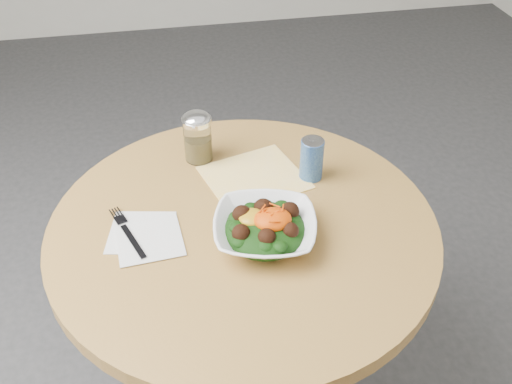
# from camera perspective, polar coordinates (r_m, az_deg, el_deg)

# --- Properties ---
(table) EXTENTS (0.90, 0.90, 0.75)m
(table) POSITION_cam_1_polar(r_m,az_deg,el_deg) (1.46, -1.20, -8.78)
(table) COLOR black
(table) RESTS_ON ground
(cloth_napkin) EXTENTS (0.28, 0.27, 0.00)m
(cloth_napkin) POSITION_cam_1_polar(r_m,az_deg,el_deg) (1.45, -0.17, 1.46)
(cloth_napkin) COLOR #FFB90D
(cloth_napkin) RESTS_ON table
(paper_napkins) EXTENTS (0.18, 0.19, 0.00)m
(paper_napkins) POSITION_cam_1_polar(r_m,az_deg,el_deg) (1.30, -11.00, -4.32)
(paper_napkins) COLOR silver
(paper_napkins) RESTS_ON table
(salad_bowl) EXTENTS (0.27, 0.27, 0.08)m
(salad_bowl) POSITION_cam_1_polar(r_m,az_deg,el_deg) (1.25, 0.91, -3.64)
(salad_bowl) COLOR white
(salad_bowl) RESTS_ON table
(fork) EXTENTS (0.08, 0.18, 0.00)m
(fork) POSITION_cam_1_polar(r_m,az_deg,el_deg) (1.32, -12.82, -3.76)
(fork) COLOR black
(fork) RESTS_ON table
(spice_shaker) EXTENTS (0.08, 0.08, 0.14)m
(spice_shaker) POSITION_cam_1_polar(r_m,az_deg,el_deg) (1.49, -5.86, 5.46)
(spice_shaker) COLOR silver
(spice_shaker) RESTS_ON table
(beverage_can) EXTENTS (0.06, 0.06, 0.11)m
(beverage_can) POSITION_cam_1_polar(r_m,az_deg,el_deg) (1.43, 5.59, 3.32)
(beverage_can) COLOR navy
(beverage_can) RESTS_ON table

